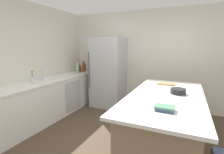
{
  "coord_description": "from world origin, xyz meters",
  "views": [
    {
      "loc": [
        0.78,
        -2.33,
        1.66
      ],
      "look_at": [
        -0.68,
        0.93,
        1.0
      ],
      "focal_mm": 26.99,
      "sensor_mm": 36.0,
      "label": 1
    }
  ],
  "objects_px": {
    "flower_vase": "(33,79)",
    "cutting_board": "(166,84)",
    "gin_bottle": "(78,68)",
    "sink_faucet": "(42,74)",
    "syrup_bottle": "(79,69)",
    "hot_sauce_bottle": "(80,69)",
    "refrigerator": "(108,72)",
    "mixing_bowl": "(178,91)",
    "kitchen_island": "(164,123)",
    "cookbook_stack": "(165,108)",
    "whiskey_bottle": "(84,67)",
    "vinegar_bottle": "(83,67)"
  },
  "relations": [
    {
      "from": "vinegar_bottle",
      "to": "cookbook_stack",
      "type": "bearing_deg",
      "value": -40.84
    },
    {
      "from": "gin_bottle",
      "to": "sink_faucet",
      "type": "bearing_deg",
      "value": -92.3
    },
    {
      "from": "kitchen_island",
      "to": "vinegar_bottle",
      "type": "height_order",
      "value": "vinegar_bottle"
    },
    {
      "from": "flower_vase",
      "to": "gin_bottle",
      "type": "relative_size",
      "value": 0.81
    },
    {
      "from": "flower_vase",
      "to": "cookbook_stack",
      "type": "distance_m",
      "value": 2.7
    },
    {
      "from": "hot_sauce_bottle",
      "to": "syrup_bottle",
      "type": "height_order",
      "value": "syrup_bottle"
    },
    {
      "from": "refrigerator",
      "to": "flower_vase",
      "type": "xyz_separation_m",
      "value": [
        -0.87,
        -1.75,
        0.05
      ]
    },
    {
      "from": "kitchen_island",
      "to": "sink_faucet",
      "type": "bearing_deg",
      "value": 177.18
    },
    {
      "from": "cutting_board",
      "to": "whiskey_bottle",
      "type": "bearing_deg",
      "value": 158.31
    },
    {
      "from": "whiskey_bottle",
      "to": "mixing_bowl",
      "type": "distance_m",
      "value": 3.21
    },
    {
      "from": "kitchen_island",
      "to": "mixing_bowl",
      "type": "height_order",
      "value": "mixing_bowl"
    },
    {
      "from": "gin_bottle",
      "to": "cookbook_stack",
      "type": "height_order",
      "value": "gin_bottle"
    },
    {
      "from": "sink_faucet",
      "to": "refrigerator",
      "type": "bearing_deg",
      "value": 57.17
    },
    {
      "from": "refrigerator",
      "to": "mixing_bowl",
      "type": "relative_size",
      "value": 8.08
    },
    {
      "from": "vinegar_bottle",
      "to": "gin_bottle",
      "type": "distance_m",
      "value": 0.27
    },
    {
      "from": "kitchen_island",
      "to": "gin_bottle",
      "type": "relative_size",
      "value": 6.55
    },
    {
      "from": "whiskey_bottle",
      "to": "syrup_bottle",
      "type": "distance_m",
      "value": 0.28
    },
    {
      "from": "cookbook_stack",
      "to": "kitchen_island",
      "type": "bearing_deg",
      "value": 95.43
    },
    {
      "from": "gin_bottle",
      "to": "whiskey_bottle",
      "type": "bearing_deg",
      "value": 92.91
    },
    {
      "from": "hot_sauce_bottle",
      "to": "gin_bottle",
      "type": "bearing_deg",
      "value": -79.43
    },
    {
      "from": "sink_faucet",
      "to": "gin_bottle",
      "type": "bearing_deg",
      "value": 87.7
    },
    {
      "from": "refrigerator",
      "to": "syrup_bottle",
      "type": "xyz_separation_m",
      "value": [
        -0.9,
        -0.1,
        0.06
      ]
    },
    {
      "from": "hot_sauce_bottle",
      "to": "syrup_bottle",
      "type": "relative_size",
      "value": 0.81
    },
    {
      "from": "flower_vase",
      "to": "cookbook_stack",
      "type": "xyz_separation_m",
      "value": [
        2.65,
        -0.47,
        -0.04
      ]
    },
    {
      "from": "cookbook_stack",
      "to": "whiskey_bottle",
      "type": "bearing_deg",
      "value": 138.15
    },
    {
      "from": "kitchen_island",
      "to": "flower_vase",
      "type": "xyz_separation_m",
      "value": [
        -2.59,
        -0.18,
        0.53
      ]
    },
    {
      "from": "syrup_bottle",
      "to": "hot_sauce_bottle",
      "type": "bearing_deg",
      "value": 98.89
    },
    {
      "from": "cutting_board",
      "to": "flower_vase",
      "type": "bearing_deg",
      "value": -159.88
    },
    {
      "from": "cutting_board",
      "to": "kitchen_island",
      "type": "bearing_deg",
      "value": -83.64
    },
    {
      "from": "sink_faucet",
      "to": "flower_vase",
      "type": "relative_size",
      "value": 1.07
    },
    {
      "from": "hot_sauce_bottle",
      "to": "mixing_bowl",
      "type": "relative_size",
      "value": 0.87
    },
    {
      "from": "refrigerator",
      "to": "gin_bottle",
      "type": "bearing_deg",
      "value": -167.35
    },
    {
      "from": "refrigerator",
      "to": "cutting_board",
      "type": "bearing_deg",
      "value": -27.0
    },
    {
      "from": "flower_vase",
      "to": "mixing_bowl",
      "type": "xyz_separation_m",
      "value": [
        2.75,
        0.33,
        -0.03
      ]
    },
    {
      "from": "gin_bottle",
      "to": "cutting_board",
      "type": "distance_m",
      "value": 2.6
    },
    {
      "from": "mixing_bowl",
      "to": "sink_faucet",
      "type": "bearing_deg",
      "value": -179.53
    },
    {
      "from": "hot_sauce_bottle",
      "to": "mixing_bowl",
      "type": "height_order",
      "value": "hot_sauce_bottle"
    },
    {
      "from": "refrigerator",
      "to": "whiskey_bottle",
      "type": "xyz_separation_m",
      "value": [
        -0.9,
        0.18,
        0.07
      ]
    },
    {
      "from": "refrigerator",
      "to": "vinegar_bottle",
      "type": "distance_m",
      "value": 0.89
    },
    {
      "from": "sink_faucet",
      "to": "cookbook_stack",
      "type": "bearing_deg",
      "value": -16.09
    },
    {
      "from": "refrigerator",
      "to": "mixing_bowl",
      "type": "xyz_separation_m",
      "value": [
        1.88,
        -1.42,
        0.03
      ]
    },
    {
      "from": "kitchen_island",
      "to": "mixing_bowl",
      "type": "bearing_deg",
      "value": 43.44
    },
    {
      "from": "flower_vase",
      "to": "syrup_bottle",
      "type": "bearing_deg",
      "value": 91.07
    },
    {
      "from": "kitchen_island",
      "to": "sink_faucet",
      "type": "distance_m",
      "value": 2.72
    },
    {
      "from": "flower_vase",
      "to": "syrup_bottle",
      "type": "relative_size",
      "value": 1.12
    },
    {
      "from": "flower_vase",
      "to": "cutting_board",
      "type": "distance_m",
      "value": 2.67
    },
    {
      "from": "syrup_bottle",
      "to": "gin_bottle",
      "type": "relative_size",
      "value": 0.73
    },
    {
      "from": "refrigerator",
      "to": "syrup_bottle",
      "type": "bearing_deg",
      "value": -173.43
    },
    {
      "from": "sink_faucet",
      "to": "gin_bottle",
      "type": "distance_m",
      "value": 1.25
    },
    {
      "from": "kitchen_island",
      "to": "refrigerator",
      "type": "distance_m",
      "value": 2.38
    }
  ]
}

